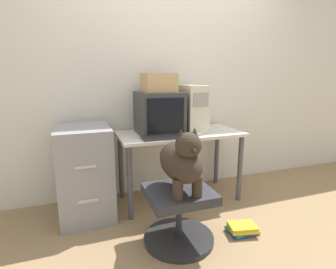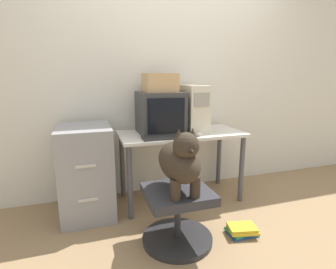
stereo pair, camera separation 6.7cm
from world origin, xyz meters
name	(u,v)px [view 1 (the left image)]	position (x,y,z in m)	size (l,w,h in m)	color
ground_plane	(190,211)	(0.00, 0.00, 0.00)	(12.00, 12.00, 0.00)	#937551
wall_back	(168,74)	(0.00, 0.64, 1.30)	(8.00, 0.05, 2.60)	silver
desk	(180,142)	(0.00, 0.29, 0.62)	(1.25, 0.57, 0.72)	silver
crt_monitor	(159,113)	(-0.21, 0.33, 0.92)	(0.43, 0.41, 0.41)	#383838
pc_tower	(191,108)	(0.14, 0.34, 0.95)	(0.21, 0.45, 0.47)	beige
keyboard	(167,137)	(-0.21, 0.09, 0.73)	(0.47, 0.15, 0.03)	#2D2D2D
computer_mouse	(198,134)	(0.10, 0.09, 0.74)	(0.07, 0.05, 0.04)	beige
office_chair	(179,214)	(-0.28, -0.40, 0.23)	(0.55, 0.55, 0.44)	#262628
dog	(181,160)	(-0.28, -0.43, 0.68)	(0.27, 0.53, 0.50)	#33281E
filing_cabinet	(85,172)	(-0.94, 0.27, 0.42)	(0.47, 0.58, 0.84)	gray
cardboard_box	(159,83)	(-0.21, 0.33, 1.22)	(0.30, 0.28, 0.18)	tan
book_stack_floor	(242,229)	(0.25, -0.48, 0.04)	(0.26, 0.23, 0.08)	#1E4C9E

